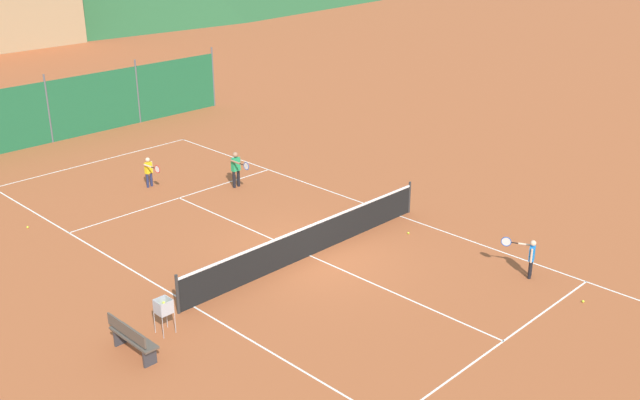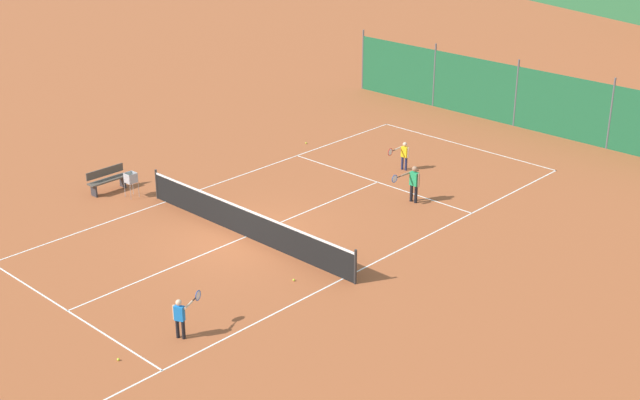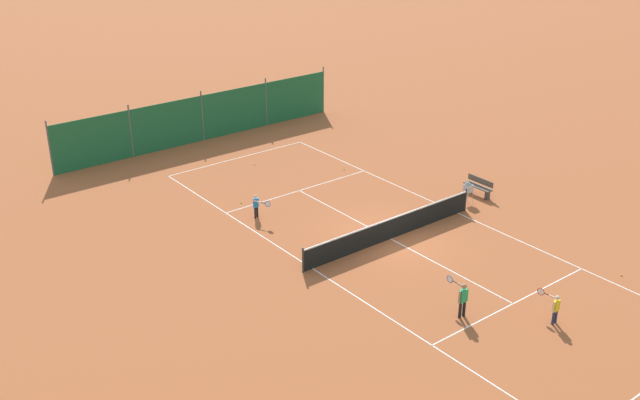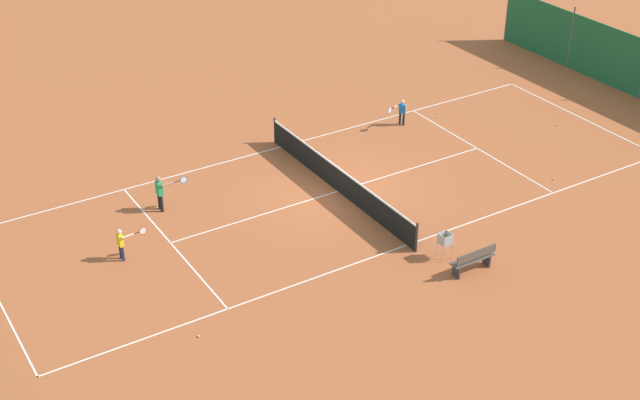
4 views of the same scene
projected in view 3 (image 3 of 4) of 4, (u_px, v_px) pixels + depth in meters
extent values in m
plane|color=#A8542D|center=(390.00, 239.00, 31.19)|extent=(600.00, 600.00, 0.00)
cube|color=white|center=(238.00, 158.00, 39.75)|extent=(8.25, 0.05, 0.01)
cube|color=white|center=(458.00, 213.00, 33.48)|extent=(0.05, 23.85, 0.01)
cube|color=white|center=(312.00, 269.00, 28.89)|extent=(0.05, 23.85, 0.01)
cube|color=white|center=(513.00, 304.00, 26.58)|extent=(8.20, 0.05, 0.01)
cube|color=white|center=(299.00, 191.00, 35.79)|extent=(8.20, 0.05, 0.01)
cube|color=white|center=(390.00, 239.00, 31.18)|extent=(0.05, 12.80, 0.01)
cylinder|color=#2D2D2D|center=(466.00, 200.00, 33.52)|extent=(0.08, 0.08, 1.06)
cylinder|color=#2D2D2D|center=(303.00, 260.00, 28.42)|extent=(0.08, 0.08, 1.06)
cube|color=black|center=(391.00, 229.00, 31.00)|extent=(9.10, 0.02, 0.91)
cube|color=white|center=(391.00, 219.00, 30.80)|extent=(9.10, 0.04, 0.06)
cube|color=#1E6038|center=(202.00, 118.00, 41.80)|extent=(17.20, 0.04, 2.60)
cylinder|color=#59595E|center=(323.00, 90.00, 46.56)|extent=(0.08, 0.08, 2.90)
cylinder|color=#59595E|center=(266.00, 102.00, 44.15)|extent=(0.08, 0.08, 2.90)
cylinder|color=#59595E|center=(202.00, 116.00, 41.74)|extent=(0.08, 0.08, 2.90)
cylinder|color=#59595E|center=(131.00, 131.00, 39.33)|extent=(0.08, 0.08, 2.90)
cylinder|color=#59595E|center=(50.00, 148.00, 36.92)|extent=(0.08, 0.08, 2.90)
cylinder|color=black|center=(460.00, 310.00, 25.64)|extent=(0.11, 0.11, 0.61)
cylinder|color=black|center=(464.00, 308.00, 25.75)|extent=(0.11, 0.11, 0.61)
cube|color=#239E5B|center=(463.00, 295.00, 25.47)|extent=(0.30, 0.17, 0.47)
sphere|color=#A37556|center=(464.00, 286.00, 25.33)|extent=(0.19, 0.19, 0.19)
cylinder|color=#A37556|center=(459.00, 297.00, 25.37)|extent=(0.07, 0.07, 0.47)
cylinder|color=#A37556|center=(462.00, 286.00, 25.67)|extent=(0.08, 0.48, 0.07)
cylinder|color=black|center=(455.00, 282.00, 25.92)|extent=(0.03, 0.22, 0.03)
torus|color=#1E4CB2|center=(450.00, 279.00, 26.11)|extent=(0.03, 0.28, 0.28)
cylinder|color=silver|center=(450.00, 279.00, 26.11)|extent=(0.01, 0.25, 0.25)
cylinder|color=#23284C|center=(553.00, 318.00, 25.29)|extent=(0.09, 0.09, 0.51)
cylinder|color=#23284C|center=(556.00, 316.00, 25.39)|extent=(0.09, 0.09, 0.51)
cube|color=yellow|center=(556.00, 305.00, 25.15)|extent=(0.26, 0.16, 0.40)
sphere|color=beige|center=(557.00, 298.00, 25.03)|extent=(0.16, 0.16, 0.16)
cylinder|color=beige|center=(554.00, 307.00, 25.05)|extent=(0.06, 0.06, 0.40)
cylinder|color=beige|center=(554.00, 297.00, 25.32)|extent=(0.09, 0.40, 0.06)
cylinder|color=black|center=(547.00, 294.00, 25.51)|extent=(0.04, 0.18, 0.03)
torus|color=red|center=(541.00, 292.00, 25.67)|extent=(0.04, 0.28, 0.28)
cylinder|color=silver|center=(541.00, 292.00, 25.67)|extent=(0.02, 0.25, 0.25)
cylinder|color=black|center=(257.00, 211.00, 33.04)|extent=(0.09, 0.09, 0.51)
cylinder|color=black|center=(255.00, 213.00, 32.91)|extent=(0.09, 0.09, 0.51)
cube|color=blue|center=(256.00, 203.00, 32.79)|extent=(0.28, 0.23, 0.40)
sphere|color=beige|center=(256.00, 196.00, 32.66)|extent=(0.16, 0.16, 0.16)
cylinder|color=beige|center=(258.00, 201.00, 32.91)|extent=(0.06, 0.06, 0.40)
cylinder|color=beige|center=(258.00, 202.00, 32.51)|extent=(0.21, 0.39, 0.06)
cylinder|color=black|center=(263.00, 203.00, 32.38)|extent=(0.10, 0.18, 0.03)
torus|color=#1E4CB2|center=(268.00, 204.00, 32.28)|extent=(0.13, 0.27, 0.28)
cylinder|color=silver|center=(268.00, 204.00, 32.28)|extent=(0.10, 0.23, 0.25)
sphere|color=#CCE033|center=(344.00, 169.00, 38.19)|extent=(0.07, 0.07, 0.07)
sphere|color=#CCE033|center=(314.00, 251.00, 30.16)|extent=(0.07, 0.07, 0.07)
sphere|color=#CCE033|center=(241.00, 203.00, 34.44)|extent=(0.07, 0.07, 0.07)
sphere|color=#CCE033|center=(255.00, 164.00, 38.82)|extent=(0.07, 0.07, 0.07)
sphere|color=#CCE033|center=(621.00, 275.00, 28.37)|extent=(0.07, 0.07, 0.07)
cylinder|color=#B7B7BC|center=(467.00, 195.00, 34.64)|extent=(0.02, 0.02, 0.55)
cylinder|color=#B7B7BC|center=(462.00, 197.00, 34.45)|extent=(0.02, 0.02, 0.55)
cylinder|color=#B7B7BC|center=(473.00, 197.00, 34.39)|extent=(0.02, 0.02, 0.55)
cylinder|color=#B7B7BC|center=(468.00, 199.00, 34.20)|extent=(0.02, 0.02, 0.55)
cube|color=#B7B7BC|center=(468.00, 191.00, 34.31)|extent=(0.34, 0.34, 0.02)
cube|color=#B7B7BC|center=(466.00, 187.00, 34.36)|extent=(0.34, 0.02, 0.34)
cube|color=#B7B7BC|center=(471.00, 189.00, 34.12)|extent=(0.34, 0.02, 0.34)
cube|color=#B7B7BC|center=(471.00, 187.00, 34.33)|extent=(0.02, 0.34, 0.34)
cube|color=#B7B7BC|center=(466.00, 189.00, 34.14)|extent=(0.02, 0.34, 0.34)
sphere|color=#CCE033|center=(471.00, 191.00, 34.26)|extent=(0.07, 0.07, 0.07)
sphere|color=#CCE033|center=(469.00, 190.00, 34.38)|extent=(0.07, 0.07, 0.07)
sphere|color=#CCE033|center=(468.00, 190.00, 34.34)|extent=(0.07, 0.07, 0.07)
sphere|color=#CCE033|center=(468.00, 191.00, 34.29)|extent=(0.07, 0.07, 0.07)
sphere|color=#CCE033|center=(469.00, 191.00, 34.22)|extent=(0.07, 0.07, 0.07)
sphere|color=#CCE033|center=(468.00, 191.00, 34.24)|extent=(0.07, 0.07, 0.07)
sphere|color=#CCE033|center=(468.00, 189.00, 34.32)|extent=(0.07, 0.07, 0.07)
sphere|color=#CCE033|center=(467.00, 190.00, 34.20)|extent=(0.07, 0.07, 0.07)
sphere|color=#CCE033|center=(468.00, 190.00, 34.18)|extent=(0.07, 0.07, 0.07)
sphere|color=#CCE033|center=(468.00, 191.00, 34.13)|extent=(0.07, 0.07, 0.07)
sphere|color=#CCE033|center=(468.00, 189.00, 34.35)|extent=(0.07, 0.07, 0.07)
sphere|color=#CCE033|center=(470.00, 189.00, 34.28)|extent=(0.07, 0.07, 0.07)
sphere|color=#CCE033|center=(465.00, 188.00, 34.24)|extent=(0.07, 0.07, 0.07)
sphere|color=#CCE033|center=(469.00, 190.00, 34.09)|extent=(0.07, 0.07, 0.07)
cube|color=#51473D|center=(478.00, 187.00, 35.11)|extent=(0.36, 1.50, 0.05)
cube|color=#51473D|center=(481.00, 181.00, 35.09)|extent=(0.04, 1.50, 0.28)
cube|color=#333338|center=(487.00, 195.00, 34.77)|extent=(0.32, 0.06, 0.44)
cube|color=#333338|center=(468.00, 187.00, 35.63)|extent=(0.32, 0.06, 0.44)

